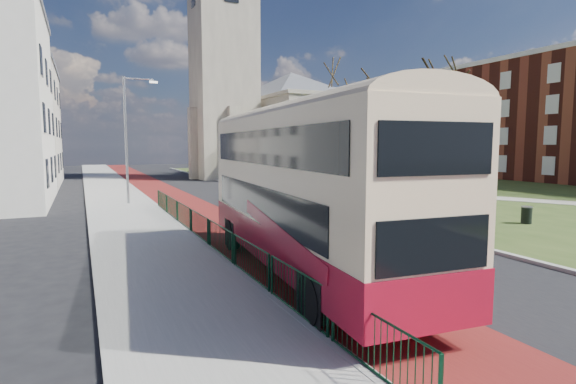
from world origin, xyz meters
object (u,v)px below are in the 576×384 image
winter_tree_near (389,99)px  litter_bin (527,215)px  streetlamp (128,133)px  bus (304,182)px  winter_tree_far (405,117)px

winter_tree_near → litter_bin: size_ratio=11.43×
winter_tree_near → litter_bin: bearing=-77.4°
streetlamp → bus: streetlamp is taller
bus → winter_tree_near: 17.00m
winter_tree_near → streetlamp: bearing=154.5°
bus → winter_tree_near: bearing=48.9°
winter_tree_far → streetlamp: bearing=-174.8°
winter_tree_far → litter_bin: (-7.00, -17.76, -5.88)m
streetlamp → winter_tree_far: 23.94m
bus → winter_tree_far: (20.71, 20.86, 3.56)m
winter_tree_far → winter_tree_near: bearing=-133.8°
bus → winter_tree_far: winter_tree_far is taller
bus → winter_tree_near: (11.82, 11.57, 3.94)m
streetlamp → litter_bin: size_ratio=9.47×
streetlamp → winter_tree_far: bearing=5.2°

